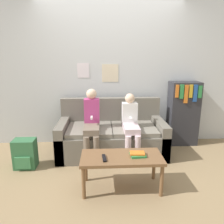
# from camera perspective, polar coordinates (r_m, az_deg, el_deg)

# --- Properties ---
(ground_plane) EXTENTS (10.00, 10.00, 0.00)m
(ground_plane) POSITION_cam_1_polar(r_m,az_deg,el_deg) (3.31, 0.40, -14.41)
(ground_plane) COLOR #937A56
(wall_back) EXTENTS (8.00, 0.06, 2.60)m
(wall_back) POSITION_cam_1_polar(r_m,az_deg,el_deg) (3.99, -0.52, 10.22)
(wall_back) COLOR silver
(wall_back) RESTS_ON ground_plane
(couch) EXTENTS (1.74, 0.88, 0.88)m
(couch) POSITION_cam_1_polar(r_m,az_deg,el_deg) (3.70, -0.12, -6.30)
(couch) COLOR #6B665B
(couch) RESTS_ON ground_plane
(coffee_table) EXTENTS (0.98, 0.45, 0.43)m
(coffee_table) POSITION_cam_1_polar(r_m,az_deg,el_deg) (2.70, 2.53, -12.43)
(coffee_table) COLOR brown
(coffee_table) RESTS_ON ground_plane
(person_left) EXTENTS (0.24, 0.59, 1.10)m
(person_left) POSITION_cam_1_polar(r_m,az_deg,el_deg) (3.39, -5.31, -2.52)
(person_left) COLOR #756656
(person_left) RESTS_ON ground_plane
(person_right) EXTENTS (0.24, 0.59, 1.02)m
(person_right) POSITION_cam_1_polar(r_m,az_deg,el_deg) (3.42, 4.88, -3.06)
(person_right) COLOR silver
(person_right) RESTS_ON ground_plane
(tv_remote) EXTENTS (0.05, 0.17, 0.02)m
(tv_remote) POSITION_cam_1_polar(r_m,az_deg,el_deg) (2.60, -2.05, -11.94)
(tv_remote) COLOR black
(tv_remote) RESTS_ON coffee_table
(book_stack) EXTENTS (0.19, 0.17, 0.04)m
(book_stack) POSITION_cam_1_polar(r_m,az_deg,el_deg) (2.69, 6.71, -10.89)
(book_stack) COLOR #2D8442
(book_stack) RESTS_ON coffee_table
(bookshelf) EXTENTS (0.52, 0.33, 1.15)m
(bookshelf) POSITION_cam_1_polar(r_m,az_deg,el_deg) (4.18, 18.07, -0.31)
(bookshelf) COLOR #2D2D33
(bookshelf) RESTS_ON ground_plane
(backpack) EXTENTS (0.31, 0.25, 0.43)m
(backpack) POSITION_cam_1_polar(r_m,az_deg,el_deg) (3.47, -21.76, -10.12)
(backpack) COLOR #336B42
(backpack) RESTS_ON ground_plane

